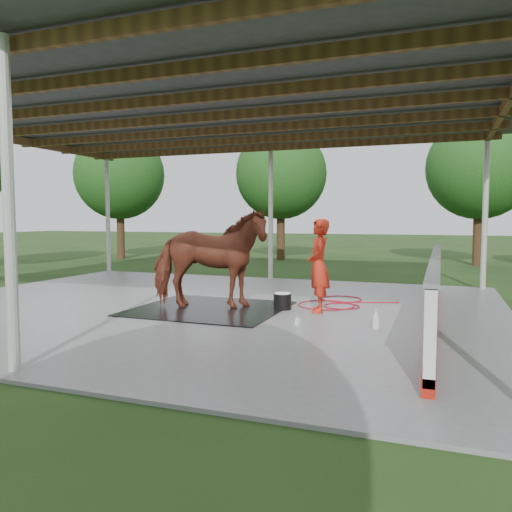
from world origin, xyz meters
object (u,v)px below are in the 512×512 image
(dasher_board, at_px, (435,290))
(wash_bucket, at_px, (282,301))
(horse, at_px, (209,259))
(handler, at_px, (319,266))

(dasher_board, relative_size, wash_bucket, 22.86)
(dasher_board, height_order, horse, horse)
(horse, xyz_separation_m, wash_bucket, (1.36, 0.49, -0.83))
(handler, relative_size, wash_bucket, 5.09)
(dasher_board, xyz_separation_m, horse, (-4.18, -0.30, 0.45))
(dasher_board, relative_size, handler, 4.49)
(dasher_board, bearing_deg, horse, -175.90)
(handler, distance_m, wash_bucket, 1.02)
(dasher_board, xyz_separation_m, wash_bucket, (-2.82, 0.19, -0.38))
(handler, height_order, wash_bucket, handler)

